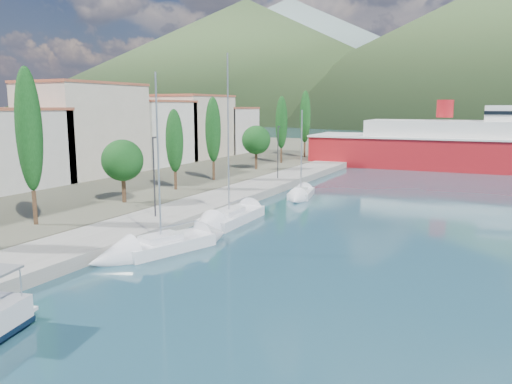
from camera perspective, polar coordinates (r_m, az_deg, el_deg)
The scene contains 10 objects.
ground at distance 136.24m, azimuth 20.28°, elevation 5.31°, with size 1400.00×1400.00×0.00m, color #214756.
quay at distance 48.16m, azimuth -3.27°, elevation -0.67°, with size 5.00×88.00×0.80m, color gray.
land_strip at distance 80.43m, azimuth -23.76°, elevation 2.68°, with size 70.00×148.00×0.70m, color #565644.
town_buildings at distance 69.86m, azimuth -15.48°, elevation 6.50°, with size 9.20×69.20×11.30m.
tree_row at distance 56.35m, azimuth -5.70°, elevation 6.36°, with size 3.86×62.89×11.17m.
lamp_posts at distance 38.32m, azimuth -11.66°, elevation 2.03°, with size 0.15×47.13×6.06m.
sailboat_near at distance 31.49m, azimuth -13.29°, elevation -6.69°, with size 5.10×8.80×12.13m.
sailboat_mid at distance 37.76m, azimuth -4.47°, elevation -3.69°, with size 2.80×9.82×14.04m.
sailboat_far at distance 49.53m, azimuth 4.90°, elevation -0.54°, with size 3.38×6.81×9.58m.
ferry at distance 79.85m, azimuth 26.00°, elevation 4.55°, with size 53.97×13.84×10.63m.
Camera 1 is at (14.43, -15.17, 9.09)m, focal length 35.00 mm.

